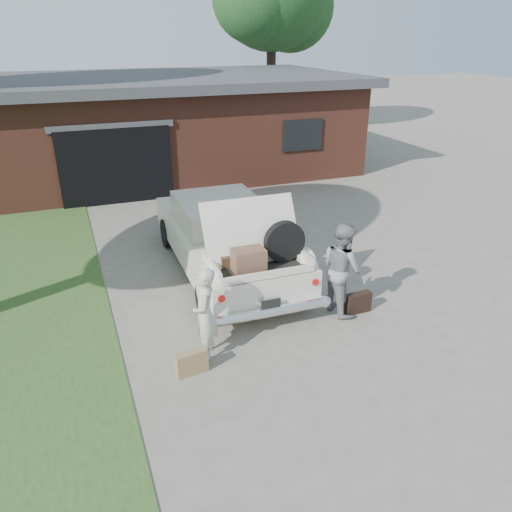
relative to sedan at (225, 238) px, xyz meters
name	(u,v)px	position (x,y,z in m)	size (l,w,h in m)	color
ground	(268,327)	(-0.01, -2.38, -0.77)	(90.00, 90.00, 0.00)	gray
house	(173,123)	(0.98, 9.09, 0.90)	(12.80, 7.80, 3.30)	brown
sedan	(225,238)	(0.00, 0.00, 0.00)	(2.13, 5.26, 2.04)	white
woman_left	(205,314)	(-1.24, -2.81, -0.01)	(0.55, 0.36, 1.51)	beige
woman_right	(342,268)	(1.43, -2.32, 0.08)	(0.83, 0.64, 1.70)	gray
suitcase_left	(192,363)	(-1.57, -3.16, -0.58)	(0.48, 0.15, 0.37)	#9A7C4E
suitcase_right	(358,303)	(1.70, -2.51, -0.58)	(0.50, 0.16, 0.38)	black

